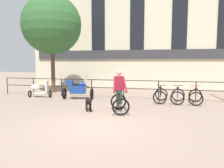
{
  "coord_description": "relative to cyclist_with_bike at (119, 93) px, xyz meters",
  "views": [
    {
      "loc": [
        2.19,
        -6.56,
        2.06
      ],
      "look_at": [
        -0.1,
        2.86,
        1.05
      ],
      "focal_mm": 35.0,
      "sensor_mm": 36.0,
      "label": 1
    }
  ],
  "objects": [
    {
      "name": "parked_bicycle_mid_right",
      "position": [
        3.26,
        2.45,
        -0.41
      ],
      "size": [
        0.77,
        1.17,
        0.86
      ],
      "rotation": [
        0.0,
        0.0,
        3.04
      ],
      "color": "black",
      "rests_on": "ground_plane"
    },
    {
      "name": "parked_bicycle_mid_left",
      "position": [
        2.43,
        2.45,
        -0.41
      ],
      "size": [
        0.75,
        1.16,
        0.86
      ],
      "rotation": [
        0.0,
        0.0,
        3.05
      ],
      "color": "black",
      "rests_on": "ground_plane"
    },
    {
      "name": "parked_motorcycle",
      "position": [
        -2.82,
        2.38,
        -0.2
      ],
      "size": [
        1.72,
        0.9,
        1.35
      ],
      "rotation": [
        0.0,
        0.0,
        1.75
      ],
      "color": "black",
      "rests_on": "ground_plane"
    },
    {
      "name": "canal_railing",
      "position": [
        -0.39,
        3.11,
        -0.05
      ],
      "size": [
        15.05,
        0.05,
        1.05
      ],
      "color": "black",
      "rests_on": "ground_plane"
    },
    {
      "name": "cyclist_with_bike",
      "position": [
        0.0,
        0.0,
        0.0
      ],
      "size": [
        0.99,
        1.32,
        1.7
      ],
      "rotation": [
        0.0,
        0.0,
        0.29
      ],
      "color": "black",
      "rests_on": "ground_plane"
    },
    {
      "name": "tree_canalside_left",
      "position": [
        -5.41,
        4.47,
        3.65
      ],
      "size": [
        3.84,
        3.84,
        6.34
      ],
      "color": "brown",
      "rests_on": "ground_plane"
    },
    {
      "name": "building_facade",
      "position": [
        -0.39,
        8.9,
        4.63
      ],
      "size": [
        18.0,
        0.72,
        10.84
      ],
      "color": "beige",
      "rests_on": "ground_plane"
    },
    {
      "name": "parked_scooter",
      "position": [
        -5.19,
        2.4,
        -0.3
      ],
      "size": [
        1.33,
        0.6,
        0.96
      ],
      "rotation": [
        0.0,
        0.0,
        1.73
      ],
      "color": "black",
      "rests_on": "ground_plane"
    },
    {
      "name": "parked_bicycle_near_lamp",
      "position": [
        1.6,
        2.45,
        -0.41
      ],
      "size": [
        0.72,
        1.14,
        0.86
      ],
      "rotation": [
        0.0,
        0.0,
        3.09
      ],
      "color": "black",
      "rests_on": "ground_plane"
    },
    {
      "name": "dog",
      "position": [
        -1.24,
        -0.26,
        -0.36
      ],
      "size": [
        0.51,
        0.87,
        0.59
      ],
      "rotation": [
        0.0,
        0.0,
        0.46
      ],
      "color": "black",
      "rests_on": "ground_plane"
    },
    {
      "name": "ground_plane",
      "position": [
        -0.39,
        -2.09,
        -0.76
      ],
      "size": [
        60.0,
        60.0,
        0.0
      ],
      "primitive_type": "plane",
      "color": "gray"
    }
  ]
}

